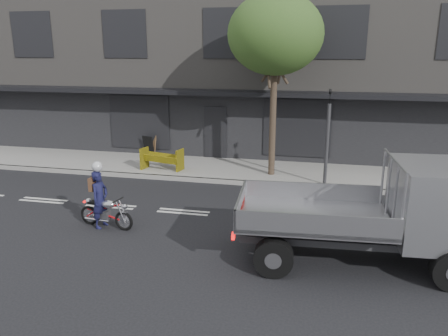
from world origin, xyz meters
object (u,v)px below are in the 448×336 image
flatbed_ute (417,206)px  rider (100,199)px  motorcycle (106,212)px  street_tree (275,35)px  sandwich_board (149,146)px  construction_barrier (160,160)px  traffic_light_pole (327,143)px

flatbed_ute → rider: bearing=172.4°
motorcycle → flatbed_ute: flatbed_ute is taller
motorcycle → flatbed_ute: 7.94m
street_tree → flatbed_ute: 8.34m
rider → motorcycle: bearing=-80.9°
sandwich_board → construction_barrier: bearing=-37.8°
street_tree → construction_barrier: street_tree is taller
motorcycle → sandwich_board: size_ratio=1.92×
flatbed_ute → motorcycle: bearing=172.3°
street_tree → traffic_light_pole: (2.00, -0.85, -3.63)m
motorcycle → rider: (-0.15, 0.00, 0.35)m
street_tree → motorcycle: size_ratio=3.95×
street_tree → motorcycle: (-3.94, -5.76, -4.82)m
traffic_light_pole → sandwich_board: (-7.72, 2.65, -1.06)m
flatbed_ute → sandwich_board: flatbed_ute is taller
motorcycle → construction_barrier: (-0.37, 5.22, 0.14)m
street_tree → motorcycle: 8.48m
street_tree → sandwich_board: (-5.72, 1.80, -4.68)m
traffic_light_pole → rider: bearing=-141.1°
motorcycle → flatbed_ute: (7.86, -0.52, 0.98)m
street_tree → flatbed_ute: (3.92, -6.28, -3.84)m
motorcycle → sandwich_board: 7.77m
traffic_light_pole → motorcycle: (-5.94, -4.91, -1.20)m
motorcycle → construction_barrier: construction_barrier is taller
motorcycle → rider: size_ratio=1.06×
motorcycle → construction_barrier: 5.24m
traffic_light_pole → flatbed_ute: (1.92, -5.43, -0.21)m
street_tree → motorcycle: bearing=-124.4°
traffic_light_pole → construction_barrier: bearing=177.2°
flatbed_ute → street_tree: bearing=118.1°
flatbed_ute → traffic_light_pole: bearing=105.6°
motorcycle → flatbed_ute: bearing=5.4°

